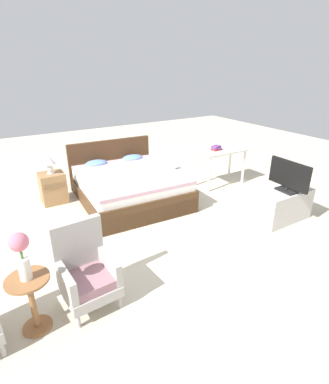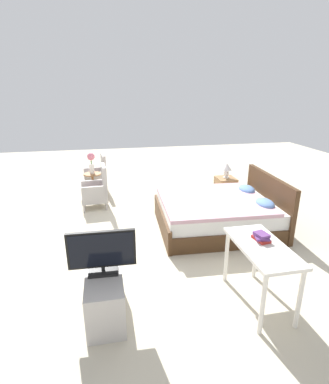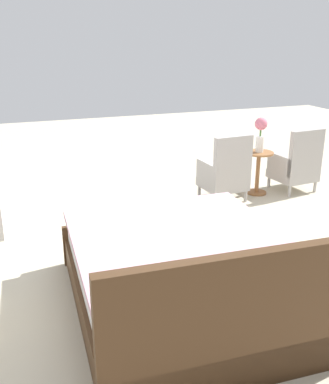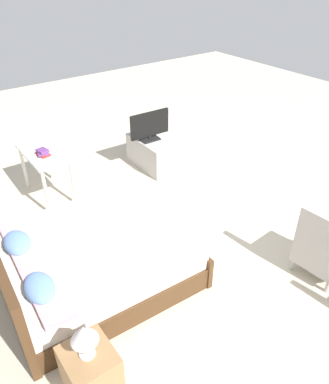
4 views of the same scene
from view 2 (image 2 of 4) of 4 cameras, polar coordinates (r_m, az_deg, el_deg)
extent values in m
plane|color=beige|center=(5.56, -2.20, -6.92)|extent=(16.00, 16.00, 0.00)
cube|color=#472D19|center=(5.60, 9.73, -5.42)|extent=(1.81, 2.14, 0.28)
cube|color=white|center=(5.50, 9.88, -2.95)|extent=(1.74, 2.06, 0.24)
cube|color=#CC9EAD|center=(5.42, 9.15, -1.54)|extent=(1.78, 1.89, 0.06)
cube|color=#472D19|center=(5.85, 19.17, -1.56)|extent=(1.75, 0.17, 0.96)
cube|color=#472D19|center=(5.36, -0.48, -5.57)|extent=(1.75, 0.15, 0.40)
ellipsoid|color=#668ED1|center=(6.03, 15.37, 0.53)|extent=(0.45, 0.30, 0.14)
ellipsoid|color=#668ED1|center=(5.38, 18.58, -2.06)|extent=(0.45, 0.30, 0.14)
cylinder|color=#ADA8A3|center=(7.95, -14.73, 1.18)|extent=(0.04, 0.04, 0.16)
cylinder|color=#ADA8A3|center=(7.51, -14.58, 0.14)|extent=(0.04, 0.04, 0.16)
cylinder|color=#ADA8A3|center=(7.97, -11.43, 1.48)|extent=(0.04, 0.04, 0.16)
cylinder|color=#ADA8A3|center=(7.53, -11.10, 0.46)|extent=(0.04, 0.04, 0.16)
cube|color=#ADA8A3|center=(7.69, -13.04, 1.82)|extent=(0.58, 0.58, 0.12)
cube|color=gray|center=(7.66, -13.10, 2.61)|extent=(0.54, 0.54, 0.10)
cube|color=#ADA8A3|center=(7.61, -11.52, 4.71)|extent=(0.54, 0.12, 0.64)
cube|color=#ADA8A3|center=(7.87, -13.26, 3.63)|extent=(0.11, 0.52, 0.26)
cube|color=#ADA8A3|center=(7.42, -13.02, 2.71)|extent=(0.11, 0.52, 0.26)
cylinder|color=#ADA8A3|center=(6.88, -15.10, -1.64)|extent=(0.04, 0.04, 0.16)
cylinder|color=#ADA8A3|center=(6.45, -15.03, -3.04)|extent=(0.04, 0.04, 0.16)
cylinder|color=#ADA8A3|center=(6.89, -11.28, -1.31)|extent=(0.04, 0.04, 0.16)
cylinder|color=#ADA8A3|center=(6.46, -10.96, -2.68)|extent=(0.04, 0.04, 0.16)
cube|color=#ADA8A3|center=(6.62, -13.18, -1.02)|extent=(0.57, 0.57, 0.12)
cube|color=gray|center=(6.58, -13.26, -0.12)|extent=(0.53, 0.53, 0.10)
cube|color=#ADA8A3|center=(6.51, -11.42, 2.30)|extent=(0.54, 0.11, 0.64)
cube|color=#ADA8A3|center=(6.78, -13.40, 1.15)|extent=(0.10, 0.52, 0.26)
cube|color=#ADA8A3|center=(6.34, -13.21, -0.11)|extent=(0.10, 0.52, 0.26)
cylinder|color=#936038|center=(7.22, -13.24, -1.07)|extent=(0.28, 0.28, 0.03)
cylinder|color=#936038|center=(7.13, -13.41, 1.12)|extent=(0.06, 0.06, 0.55)
cylinder|color=#936038|center=(7.05, -13.59, 3.36)|extent=(0.40, 0.40, 0.02)
cylinder|color=silver|center=(7.02, -13.67, 4.32)|extent=(0.11, 0.11, 0.22)
cylinder|color=#477538|center=(6.98, -13.77, 5.59)|extent=(0.02, 0.02, 0.10)
sphere|color=#DB7084|center=(6.96, -13.85, 6.57)|extent=(0.17, 0.17, 0.17)
cube|color=#997047|center=(6.86, 11.48, 0.38)|extent=(0.44, 0.40, 0.57)
cube|color=brown|center=(6.74, 9.94, 1.19)|extent=(0.37, 0.01, 0.09)
cylinder|color=silver|center=(6.77, 11.64, 2.75)|extent=(0.13, 0.13, 0.02)
ellipsoid|color=silver|center=(6.74, 11.69, 3.48)|extent=(0.11, 0.11, 0.16)
cone|color=silver|center=(6.71, 11.78, 4.76)|extent=(0.22, 0.22, 0.15)
cube|color=#B7B2AD|center=(3.63, -11.26, -18.22)|extent=(0.96, 0.40, 0.52)
cube|color=black|center=(3.47, -11.56, -14.58)|extent=(0.21, 0.33, 0.03)
cylinder|color=black|center=(3.45, -11.61, -14.02)|extent=(0.04, 0.04, 0.05)
cube|color=black|center=(3.32, -11.88, -10.60)|extent=(0.07, 0.73, 0.42)
cube|color=black|center=(3.30, -11.89, -10.81)|extent=(0.03, 0.68, 0.38)
cylinder|color=silver|center=(4.08, 11.72, -11.96)|extent=(0.05, 0.05, 0.72)
cylinder|color=silver|center=(3.40, 18.19, -19.72)|extent=(0.05, 0.05, 0.72)
cylinder|color=silver|center=(4.25, 17.05, -11.10)|extent=(0.05, 0.05, 0.72)
cylinder|color=silver|center=(3.60, 24.34, -18.11)|extent=(0.05, 0.05, 0.72)
cube|color=silver|center=(3.62, 18.15, -9.90)|extent=(1.04, 0.52, 0.04)
cube|color=#AD2823|center=(3.71, 17.91, -8.52)|extent=(0.23, 0.16, 0.03)
cube|color=#66387A|center=(3.69, 17.96, -8.12)|extent=(0.21, 0.18, 0.02)
cube|color=#66387A|center=(3.68, 18.00, -7.71)|extent=(0.19, 0.16, 0.03)
camera|label=1|loc=(7.43, -35.44, 15.62)|focal=28.00mm
camera|label=3|loc=(6.01, 44.09, 10.89)|focal=42.00mm
camera|label=4|loc=(8.43, 11.70, 24.38)|focal=35.00mm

